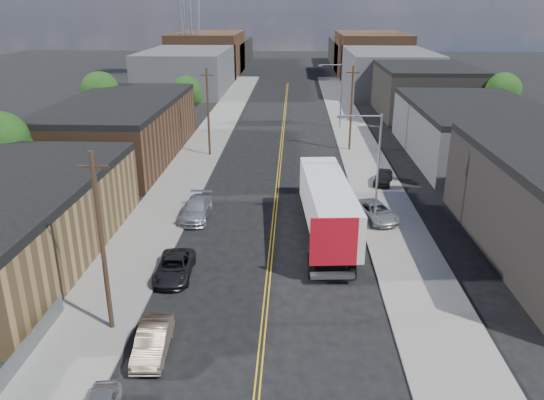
# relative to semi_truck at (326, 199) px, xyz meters

# --- Properties ---
(ground) EXTENTS (260.00, 260.00, 0.00)m
(ground) POSITION_rel_semi_truck_xyz_m (-4.05, 36.10, -2.57)
(ground) COLOR black
(ground) RESTS_ON ground
(centerline) EXTENTS (0.32, 120.00, 0.01)m
(centerline) POSITION_rel_semi_truck_xyz_m (-4.05, 21.10, -2.57)
(centerline) COLOR gold
(centerline) RESTS_ON ground
(sidewalk_left) EXTENTS (5.00, 140.00, 0.15)m
(sidewalk_left) POSITION_rel_semi_truck_xyz_m (-13.55, 21.10, -2.50)
(sidewalk_left) COLOR slate
(sidewalk_left) RESTS_ON ground
(sidewalk_right) EXTENTS (5.00, 140.00, 0.15)m
(sidewalk_right) POSITION_rel_semi_truck_xyz_m (5.45, 21.10, -2.50)
(sidewalk_right) COLOR slate
(sidewalk_right) RESTS_ON ground
(warehouse_tan) EXTENTS (12.00, 22.00, 5.60)m
(warehouse_tan) POSITION_rel_semi_truck_xyz_m (-22.05, -5.90, 0.23)
(warehouse_tan) COLOR olive
(warehouse_tan) RESTS_ON ground
(warehouse_brown) EXTENTS (12.00, 26.00, 6.60)m
(warehouse_brown) POSITION_rel_semi_truck_xyz_m (-22.05, 20.10, 0.73)
(warehouse_brown) COLOR #4C301E
(warehouse_brown) RESTS_ON ground
(industrial_right_b) EXTENTS (14.00, 24.00, 6.10)m
(industrial_right_b) POSITION_rel_semi_truck_xyz_m (17.95, 22.10, 0.48)
(industrial_right_b) COLOR #3C3C3F
(industrial_right_b) RESTS_ON ground
(industrial_right_c) EXTENTS (14.00, 22.00, 7.60)m
(industrial_right_c) POSITION_rel_semi_truck_xyz_m (17.95, 48.10, 1.23)
(industrial_right_c) COLOR black
(industrial_right_c) RESTS_ON ground
(skyline_left_a) EXTENTS (16.00, 30.00, 8.00)m
(skyline_left_a) POSITION_rel_semi_truck_xyz_m (-24.05, 71.10, 1.43)
(skyline_left_a) COLOR #3C3C3F
(skyline_left_a) RESTS_ON ground
(skyline_right_a) EXTENTS (16.00, 30.00, 8.00)m
(skyline_right_a) POSITION_rel_semi_truck_xyz_m (15.95, 71.10, 1.43)
(skyline_right_a) COLOR #3C3C3F
(skyline_right_a) RESTS_ON ground
(skyline_left_b) EXTENTS (16.00, 26.00, 10.00)m
(skyline_left_b) POSITION_rel_semi_truck_xyz_m (-24.05, 96.10, 2.43)
(skyline_left_b) COLOR #4C301E
(skyline_left_b) RESTS_ON ground
(skyline_right_b) EXTENTS (16.00, 26.00, 10.00)m
(skyline_right_b) POSITION_rel_semi_truck_xyz_m (15.95, 96.10, 2.43)
(skyline_right_b) COLOR #4C301E
(skyline_right_b) RESTS_ON ground
(skyline_left_c) EXTENTS (16.00, 40.00, 7.00)m
(skyline_left_c) POSITION_rel_semi_truck_xyz_m (-24.05, 116.10, 0.93)
(skyline_left_c) COLOR black
(skyline_left_c) RESTS_ON ground
(skyline_right_c) EXTENTS (16.00, 40.00, 7.00)m
(skyline_right_c) POSITION_rel_semi_truck_xyz_m (15.95, 116.10, 0.93)
(skyline_right_c) COLOR black
(skyline_right_c) RESTS_ON ground
(streetlight_near) EXTENTS (3.39, 0.25, 9.00)m
(streetlight_near) POSITION_rel_semi_truck_xyz_m (3.55, 1.10, 2.76)
(streetlight_near) COLOR gray
(streetlight_near) RESTS_ON ground
(streetlight_far) EXTENTS (3.39, 0.25, 9.00)m
(streetlight_far) POSITION_rel_semi_truck_xyz_m (3.55, 36.10, 2.76)
(streetlight_far) COLOR gray
(streetlight_far) RESTS_ON ground
(utility_pole_left_near) EXTENTS (1.60, 0.26, 10.00)m
(utility_pole_left_near) POSITION_rel_semi_truck_xyz_m (-12.25, -13.90, 2.57)
(utility_pole_left_near) COLOR black
(utility_pole_left_near) RESTS_ON ground
(utility_pole_left_far) EXTENTS (1.60, 0.26, 10.00)m
(utility_pole_left_far) POSITION_rel_semi_truck_xyz_m (-12.25, 21.10, 2.57)
(utility_pole_left_far) COLOR black
(utility_pole_left_far) RESTS_ON ground
(utility_pole_right) EXTENTS (1.60, 0.26, 10.00)m
(utility_pole_right) POSITION_rel_semi_truck_xyz_m (4.15, 24.10, 2.57)
(utility_pole_right) COLOR black
(utility_pole_right) RESTS_ON ground
(tree_left_near) EXTENTS (4.85, 4.76, 7.91)m
(tree_left_near) POSITION_rel_semi_truck_xyz_m (-27.99, 6.10, 2.60)
(tree_left_near) COLOR black
(tree_left_near) RESTS_ON ground
(tree_left_mid) EXTENTS (5.10, 5.04, 8.37)m
(tree_left_mid) POSITION_rel_semi_truck_xyz_m (-27.99, 31.10, 2.91)
(tree_left_mid) COLOR black
(tree_left_mid) RESTS_ON ground
(tree_left_far) EXTENTS (4.35, 4.20, 6.97)m
(tree_left_far) POSITION_rel_semi_truck_xyz_m (-17.99, 38.10, 1.99)
(tree_left_far) COLOR black
(tree_left_far) RESTS_ON ground
(tree_right_far) EXTENTS (4.85, 4.76, 7.91)m
(tree_right_far) POSITION_rel_semi_truck_xyz_m (26.01, 36.10, 2.60)
(tree_right_far) COLOR black
(tree_right_far) RESTS_ON ground
(semi_truck) EXTENTS (3.93, 17.39, 4.51)m
(semi_truck) POSITION_rel_semi_truck_xyz_m (0.00, 0.00, 0.00)
(semi_truck) COLOR silver
(semi_truck) RESTS_ON ground
(car_left_b) EXTENTS (1.73, 4.36, 1.41)m
(car_left_b) POSITION_rel_semi_truck_xyz_m (-9.47, -15.90, -1.87)
(car_left_b) COLOR #77624E
(car_left_b) RESTS_ON ground
(car_left_c) EXTENTS (2.43, 4.93, 1.35)m
(car_left_c) POSITION_rel_semi_truck_xyz_m (-10.12, -7.90, -1.90)
(car_left_c) COLOR black
(car_left_c) RESTS_ON ground
(car_left_d) EXTENTS (2.26, 5.46, 1.58)m
(car_left_d) POSITION_rel_semi_truck_xyz_m (-10.45, 2.10, -1.78)
(car_left_d) COLOR #AAACAF
(car_left_d) RESTS_ON ground
(car_right_lot_a) EXTENTS (3.77, 5.47, 1.39)m
(car_right_lot_a) POSITION_rel_semi_truck_xyz_m (4.18, 2.01, -1.73)
(car_right_lot_a) COLOR #A7AAAC
(car_right_lot_a) RESTS_ON sidewalk_right
(car_right_lot_c) EXTENTS (2.59, 4.25, 1.35)m
(car_right_lot_c) POSITION_rel_semi_truck_xyz_m (6.18, 11.24, -1.75)
(car_right_lot_c) COLOR black
(car_right_lot_c) RESTS_ON sidewalk_right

